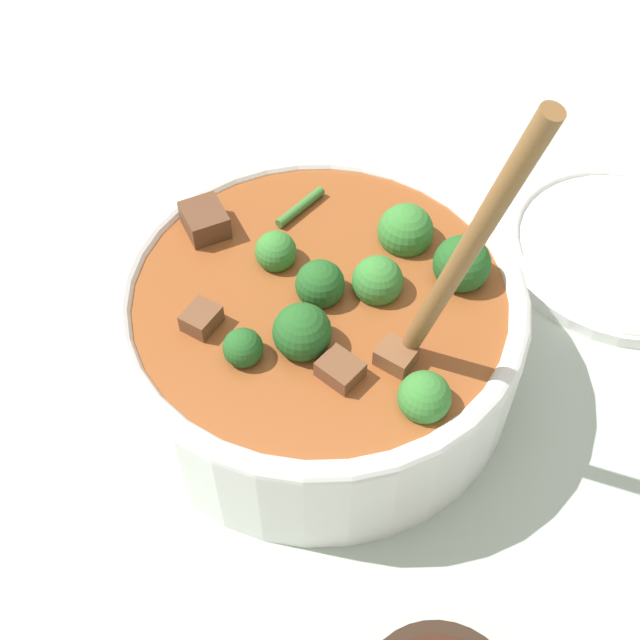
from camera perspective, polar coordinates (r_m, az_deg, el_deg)
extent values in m
plane|color=#ADBCAD|center=(0.62, 0.00, -3.58)|extent=(4.00, 4.00, 0.00)
cylinder|color=white|center=(0.59, 0.00, -1.08)|extent=(0.29, 0.29, 0.09)
torus|color=white|center=(0.55, 0.00, 1.73)|extent=(0.29, 0.29, 0.02)
cylinder|color=brown|center=(0.57, 0.00, 0.23)|extent=(0.27, 0.27, 0.05)
sphere|color=#235B23|center=(0.54, -0.05, 2.52)|extent=(0.03, 0.03, 0.03)
cylinder|color=#6B9956|center=(0.56, -0.05, 0.86)|extent=(0.01, 0.01, 0.02)
sphere|color=#387F33|center=(0.57, -3.16, 4.89)|extent=(0.03, 0.03, 0.03)
cylinder|color=#6B9956|center=(0.58, -3.07, 3.43)|extent=(0.01, 0.01, 0.01)
sphere|color=#235B23|center=(0.52, -1.67, -0.78)|extent=(0.04, 0.04, 0.04)
cylinder|color=#6B9956|center=(0.54, -1.60, -2.61)|extent=(0.01, 0.01, 0.02)
sphere|color=#387F33|center=(0.55, 4.11, 2.78)|extent=(0.04, 0.04, 0.04)
cylinder|color=#6B9956|center=(0.57, 3.96, 1.07)|extent=(0.01, 0.01, 0.02)
sphere|color=#235B23|center=(0.56, 10.05, 3.95)|extent=(0.04, 0.04, 0.04)
cylinder|color=#6B9956|center=(0.58, 9.66, 2.01)|extent=(0.01, 0.01, 0.02)
sphere|color=#387F33|center=(0.59, 6.10, 6.30)|extent=(0.04, 0.04, 0.04)
cylinder|color=#6B9956|center=(0.61, 5.87, 4.33)|extent=(0.01, 0.01, 0.02)
sphere|color=#235B23|center=(0.51, -5.50, -1.98)|extent=(0.03, 0.03, 0.03)
cylinder|color=#6B9956|center=(0.53, -5.34, -3.21)|extent=(0.01, 0.01, 0.01)
sphere|color=#387F33|center=(0.50, 7.43, -5.47)|extent=(0.03, 0.03, 0.03)
cylinder|color=#6B9956|center=(0.52, 7.16, -6.94)|extent=(0.01, 0.01, 0.02)
cube|color=brown|center=(0.51, 5.40, -2.71)|extent=(0.03, 0.03, 0.02)
cube|color=brown|center=(0.54, -8.41, -0.02)|extent=(0.03, 0.03, 0.02)
cube|color=brown|center=(0.60, -8.16, 6.83)|extent=(0.04, 0.04, 0.03)
cube|color=brown|center=(0.51, 1.44, -3.76)|extent=(0.03, 0.03, 0.02)
cylinder|color=#3D7533|center=(0.61, -1.40, 8.05)|extent=(0.03, 0.05, 0.01)
ellipsoid|color=brown|center=(0.53, 5.96, -2.48)|extent=(0.04, 0.03, 0.01)
cylinder|color=brown|center=(0.44, 10.01, 4.18)|extent=(0.07, 0.04, 0.22)
cylinder|color=white|center=(0.75, 20.71, 4.67)|extent=(0.21, 0.21, 0.01)
torus|color=white|center=(0.74, 20.84, 4.99)|extent=(0.20, 0.20, 0.01)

